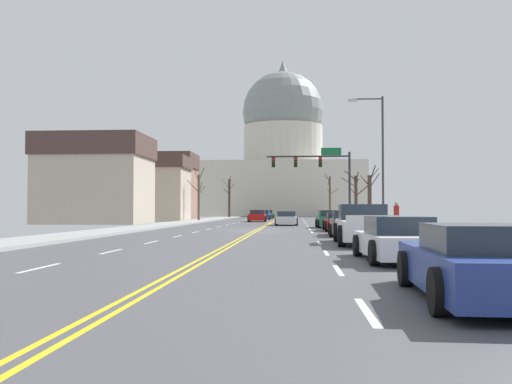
{
  "coord_description": "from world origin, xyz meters",
  "views": [
    {
      "loc": [
        2.54,
        -37.11,
        1.39
      ],
      "look_at": [
        -2.78,
        38.48,
        3.68
      ],
      "focal_mm": 39.74,
      "sensor_mm": 36.0,
      "label": 1
    }
  ],
  "objects_px": {
    "sedan_oncoming_01": "(263,215)",
    "signal_gantry": "(320,169)",
    "sedan_near_00": "(286,219)",
    "sedan_oncoming_00": "(257,216)",
    "pickup_truck_near_04": "(364,226)",
    "sedan_near_01": "(330,219)",
    "sedan_oncoming_02": "(267,214)",
    "bicycle_parked": "(380,223)",
    "sedan_near_02": "(339,222)",
    "pedestrian_00": "(364,213)",
    "sedan_near_06": "(483,264)",
    "sedan_near_05": "(397,240)",
    "pedestrian_01": "(396,214)",
    "street_lamp_right": "(378,151)",
    "sedan_near_03": "(349,224)"
  },
  "relations": [
    {
      "from": "pedestrian_00",
      "to": "sedan_near_06",
      "type": "bearing_deg",
      "value": -93.96
    },
    {
      "from": "sedan_near_06",
      "to": "sedan_oncoming_02",
      "type": "height_order",
      "value": "sedan_oncoming_02"
    },
    {
      "from": "sedan_oncoming_01",
      "to": "pedestrian_01",
      "type": "xyz_separation_m",
      "value": [
        10.64,
        -39.75,
        0.49
      ]
    },
    {
      "from": "street_lamp_right",
      "to": "sedan_near_06",
      "type": "xyz_separation_m",
      "value": [
        -2.54,
        -28.33,
        -4.63
      ]
    },
    {
      "from": "signal_gantry",
      "to": "pickup_truck_near_04",
      "type": "distance_m",
      "value": 31.08
    },
    {
      "from": "pickup_truck_near_04",
      "to": "sedan_near_06",
      "type": "distance_m",
      "value": 14.04
    },
    {
      "from": "street_lamp_right",
      "to": "pickup_truck_near_04",
      "type": "bearing_deg",
      "value": -100.59
    },
    {
      "from": "signal_gantry",
      "to": "sedan_oncoming_00",
      "type": "height_order",
      "value": "signal_gantry"
    },
    {
      "from": "pedestrian_00",
      "to": "sedan_near_00",
      "type": "bearing_deg",
      "value": 143.84
    },
    {
      "from": "signal_gantry",
      "to": "pedestrian_00",
      "type": "relative_size",
      "value": 4.56
    },
    {
      "from": "pedestrian_00",
      "to": "sedan_oncoming_00",
      "type": "bearing_deg",
      "value": 117.74
    },
    {
      "from": "sedan_oncoming_02",
      "to": "bicycle_parked",
      "type": "distance_m",
      "value": 48.69
    },
    {
      "from": "street_lamp_right",
      "to": "sedan_near_00",
      "type": "xyz_separation_m",
      "value": [
        -6.19,
        11.54,
        -4.61
      ]
    },
    {
      "from": "sedan_near_01",
      "to": "sedan_near_06",
      "type": "xyz_separation_m",
      "value": [
        0.3,
        -33.75,
        -0.06
      ]
    },
    {
      "from": "sedan_oncoming_01",
      "to": "signal_gantry",
      "type": "bearing_deg",
      "value": -73.18
    },
    {
      "from": "sedan_near_02",
      "to": "sedan_oncoming_00",
      "type": "distance_m",
      "value": 26.77
    },
    {
      "from": "sedan_near_06",
      "to": "sedan_oncoming_00",
      "type": "xyz_separation_m",
      "value": [
        -7.1,
        53.58,
        0.05
      ]
    },
    {
      "from": "sedan_near_05",
      "to": "bicycle_parked",
      "type": "relative_size",
      "value": 2.58
    },
    {
      "from": "street_lamp_right",
      "to": "sedan_near_05",
      "type": "distance_m",
      "value": 22.37
    },
    {
      "from": "signal_gantry",
      "to": "sedan_oncoming_01",
      "type": "xyz_separation_m",
      "value": [
        -6.64,
        21.98,
        -4.63
      ]
    },
    {
      "from": "sedan_near_02",
      "to": "sedan_oncoming_01",
      "type": "distance_m",
      "value": 39.67
    },
    {
      "from": "sedan_near_00",
      "to": "sedan_oncoming_00",
      "type": "height_order",
      "value": "sedan_oncoming_00"
    },
    {
      "from": "pickup_truck_near_04",
      "to": "pedestrian_00",
      "type": "bearing_deg",
      "value": 83.11
    },
    {
      "from": "pedestrian_01",
      "to": "signal_gantry",
      "type": "bearing_deg",
      "value": 102.68
    },
    {
      "from": "sedan_near_02",
      "to": "sedan_oncoming_00",
      "type": "height_order",
      "value": "sedan_oncoming_00"
    },
    {
      "from": "street_lamp_right",
      "to": "pedestrian_01",
      "type": "distance_m",
      "value": 4.4
    },
    {
      "from": "street_lamp_right",
      "to": "bicycle_parked",
      "type": "bearing_deg",
      "value": 73.74
    },
    {
      "from": "sedan_near_05",
      "to": "pedestrian_01",
      "type": "xyz_separation_m",
      "value": [
        3.55,
        20.4,
        0.52
      ]
    },
    {
      "from": "street_lamp_right",
      "to": "sedan_oncoming_01",
      "type": "xyz_separation_m",
      "value": [
        -9.75,
        38.44,
        -4.59
      ]
    },
    {
      "from": "sedan_near_05",
      "to": "pedestrian_00",
      "type": "bearing_deg",
      "value": 84.9
    },
    {
      "from": "street_lamp_right",
      "to": "sedan_near_06",
      "type": "relative_size",
      "value": 1.84
    },
    {
      "from": "sedan_near_05",
      "to": "sedan_oncoming_00",
      "type": "relative_size",
      "value": 0.96
    },
    {
      "from": "sedan_oncoming_02",
      "to": "sedan_near_02",
      "type": "bearing_deg",
      "value": -81.67
    },
    {
      "from": "sedan_near_03",
      "to": "pickup_truck_near_04",
      "type": "xyz_separation_m",
      "value": [
        -0.06,
        -6.93,
        0.09
      ]
    },
    {
      "from": "pickup_truck_near_04",
      "to": "sedan_near_06",
      "type": "height_order",
      "value": "pickup_truck_near_04"
    },
    {
      "from": "signal_gantry",
      "to": "sedan_near_05",
      "type": "distance_m",
      "value": 38.47
    },
    {
      "from": "sedan_oncoming_02",
      "to": "pedestrian_00",
      "type": "height_order",
      "value": "pedestrian_00"
    },
    {
      "from": "signal_gantry",
      "to": "bicycle_parked",
      "type": "relative_size",
      "value": 4.47
    },
    {
      "from": "pickup_truck_near_04",
      "to": "sedan_oncoming_02",
      "type": "xyz_separation_m",
      "value": [
        -7.04,
        62.31,
        -0.11
      ]
    },
    {
      "from": "pickup_truck_near_04",
      "to": "sedan_near_06",
      "type": "bearing_deg",
      "value": -89.45
    },
    {
      "from": "sedan_near_01",
      "to": "sedan_near_02",
      "type": "bearing_deg",
      "value": -87.71
    },
    {
      "from": "sedan_near_01",
      "to": "sedan_oncoming_02",
      "type": "bearing_deg",
      "value": 99.17
    },
    {
      "from": "sedan_near_00",
      "to": "sedan_near_06",
      "type": "relative_size",
      "value": 0.96
    },
    {
      "from": "street_lamp_right",
      "to": "bicycle_parked",
      "type": "xyz_separation_m",
      "value": [
        0.1,
        0.33,
        -4.7
      ]
    },
    {
      "from": "sedan_near_02",
      "to": "pickup_truck_near_04",
      "type": "distance_m",
      "value": 13.71
    },
    {
      "from": "pedestrian_01",
      "to": "sedan_oncoming_02",
      "type": "bearing_deg",
      "value": 102.13
    },
    {
      "from": "pedestrian_00",
      "to": "bicycle_parked",
      "type": "distance_m",
      "value": 6.79
    },
    {
      "from": "pedestrian_01",
      "to": "bicycle_parked",
      "type": "bearing_deg",
      "value": 115.83
    },
    {
      "from": "pedestrian_00",
      "to": "pedestrian_01",
      "type": "height_order",
      "value": "pedestrian_00"
    },
    {
      "from": "sedan_near_03",
      "to": "sedan_oncoming_02",
      "type": "height_order",
      "value": "sedan_near_03"
    }
  ]
}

